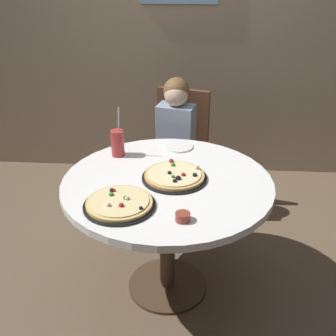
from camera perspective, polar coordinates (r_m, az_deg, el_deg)
name	(u,v)px	position (r m, az deg, el deg)	size (l,w,h in m)	color
ground_plane	(167,286)	(2.72, -0.08, -15.63)	(8.00, 8.00, 0.00)	brown
wall_with_window	(182,6)	(3.69, 1.96, 21.00)	(5.20, 0.14, 2.90)	gray
dining_table	(167,197)	(2.33, -0.09, -3.96)	(1.14, 1.14, 0.75)	white
chair_wooden	(179,146)	(3.22, 1.54, 2.98)	(0.48, 0.48, 0.95)	brown
diner_child	(173,162)	(3.08, 0.64, 0.87)	(0.33, 0.43, 1.08)	#3F4766
pizza_veggie	(175,176)	(2.29, 0.91, -1.08)	(0.36, 0.36, 0.05)	black
pizza_cheese	(119,204)	(2.06, -6.59, -4.79)	(0.35, 0.35, 0.05)	black
soda_cup	(118,143)	(2.55, -6.82, 3.37)	(0.08, 0.08, 0.31)	#B73333
sauce_bowl	(183,217)	(1.95, 2.00, -6.61)	(0.07, 0.07, 0.04)	brown
plate_small	(179,147)	(2.67, 1.45, 2.91)	(0.18, 0.18, 0.01)	white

